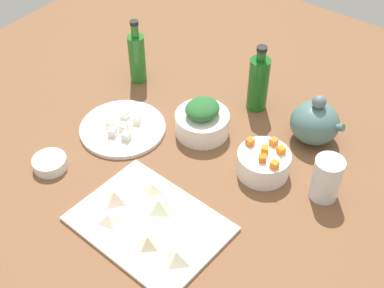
# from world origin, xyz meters

# --- Properties ---
(tabletop) EXTENTS (1.90, 1.90, 0.03)m
(tabletop) POSITION_xyz_m (0.00, 0.00, 0.01)
(tabletop) COLOR brown
(tabletop) RESTS_ON ground
(cutting_board) EXTENTS (0.36, 0.28, 0.01)m
(cutting_board) POSITION_xyz_m (0.06, -0.24, 0.03)
(cutting_board) COLOR #F0E2D1
(cutting_board) RESTS_ON tabletop
(plate_tofu) EXTENTS (0.24, 0.24, 0.01)m
(plate_tofu) POSITION_xyz_m (-0.23, -0.03, 0.04)
(plate_tofu) COLOR white
(plate_tofu) RESTS_ON tabletop
(bowl_greens) EXTENTS (0.15, 0.15, 0.06)m
(bowl_greens) POSITION_xyz_m (-0.04, 0.10, 0.06)
(bowl_greens) COLOR white
(bowl_greens) RESTS_ON tabletop
(bowl_carrots) EXTENTS (0.14, 0.14, 0.06)m
(bowl_carrots) POSITION_xyz_m (0.18, 0.07, 0.06)
(bowl_carrots) COLOR white
(bowl_carrots) RESTS_ON tabletop
(bowl_small_side) EXTENTS (0.09, 0.09, 0.03)m
(bowl_small_side) POSITION_xyz_m (-0.28, -0.25, 0.05)
(bowl_small_side) COLOR white
(bowl_small_side) RESTS_ON tabletop
(teapot) EXTENTS (0.15, 0.13, 0.15)m
(teapot) POSITION_xyz_m (0.22, 0.26, 0.09)
(teapot) COLOR slate
(teapot) RESTS_ON tabletop
(bottle_0) EXTENTS (0.06, 0.06, 0.21)m
(bottle_0) POSITION_xyz_m (0.02, 0.29, 0.12)
(bottle_0) COLOR #1B611E
(bottle_0) RESTS_ON tabletop
(bottle_1) EXTENTS (0.05, 0.05, 0.21)m
(bottle_1) POSITION_xyz_m (-0.35, 0.18, 0.12)
(bottle_1) COLOR #267024
(bottle_1) RESTS_ON tabletop
(drinking_glass_0) EXTENTS (0.07, 0.07, 0.12)m
(drinking_glass_0) POSITION_xyz_m (0.34, 0.09, 0.09)
(drinking_glass_0) COLOR white
(drinking_glass_0) RESTS_ON tabletop
(carrot_cube_0) EXTENTS (0.02, 0.02, 0.02)m
(carrot_cube_0) POSITION_xyz_m (0.22, 0.04, 0.10)
(carrot_cube_0) COLOR orange
(carrot_cube_0) RESTS_ON bowl_carrots
(carrot_cube_1) EXTENTS (0.02, 0.02, 0.02)m
(carrot_cube_1) POSITION_xyz_m (0.18, 0.07, 0.10)
(carrot_cube_1) COLOR orange
(carrot_cube_1) RESTS_ON bowl_carrots
(carrot_cube_2) EXTENTS (0.02, 0.02, 0.02)m
(carrot_cube_2) POSITION_xyz_m (0.18, 0.11, 0.10)
(carrot_cube_2) COLOR orange
(carrot_cube_2) RESTS_ON bowl_carrots
(carrot_cube_3) EXTENTS (0.02, 0.02, 0.02)m
(carrot_cube_3) POSITION_xyz_m (0.21, 0.10, 0.10)
(carrot_cube_3) COLOR orange
(carrot_cube_3) RESTS_ON bowl_carrots
(carrot_cube_4) EXTENTS (0.02, 0.02, 0.02)m
(carrot_cube_4) POSITION_xyz_m (0.13, 0.08, 0.10)
(carrot_cube_4) COLOR orange
(carrot_cube_4) RESTS_ON bowl_carrots
(carrot_cube_5) EXTENTS (0.03, 0.03, 0.02)m
(carrot_cube_5) POSITION_xyz_m (0.19, 0.04, 0.10)
(carrot_cube_5) COLOR orange
(carrot_cube_5) RESTS_ON bowl_carrots
(chopped_greens_mound) EXTENTS (0.09, 0.10, 0.04)m
(chopped_greens_mound) POSITION_xyz_m (-0.04, 0.10, 0.12)
(chopped_greens_mound) COLOR #29652E
(chopped_greens_mound) RESTS_ON bowl_greens
(tofu_cube_0) EXTENTS (0.03, 0.03, 0.02)m
(tofu_cube_0) POSITION_xyz_m (-0.22, -0.07, 0.05)
(tofu_cube_0) COLOR white
(tofu_cube_0) RESTS_ON plate_tofu
(tofu_cube_1) EXTENTS (0.02, 0.02, 0.02)m
(tofu_cube_1) POSITION_xyz_m (-0.21, -0.04, 0.05)
(tofu_cube_1) COLOR white
(tofu_cube_1) RESTS_ON plate_tofu
(tofu_cube_2) EXTENTS (0.02, 0.02, 0.02)m
(tofu_cube_2) POSITION_xyz_m (-0.25, 0.01, 0.05)
(tofu_cube_2) COLOR white
(tofu_cube_2) RESTS_ON plate_tofu
(tofu_cube_3) EXTENTS (0.03, 0.03, 0.02)m
(tofu_cube_3) POSITION_xyz_m (-0.25, -0.05, 0.05)
(tofu_cube_3) COLOR white
(tofu_cube_3) RESTS_ON plate_tofu
(tofu_cube_4) EXTENTS (0.03, 0.03, 0.02)m
(tofu_cube_4) POSITION_xyz_m (-0.21, 0.01, 0.05)
(tofu_cube_4) COLOR white
(tofu_cube_4) RESTS_ON plate_tofu
(tofu_cube_5) EXTENTS (0.03, 0.03, 0.02)m
(tofu_cube_5) POSITION_xyz_m (-0.18, -0.06, 0.05)
(tofu_cube_5) COLOR #E7F0C9
(tofu_cube_5) RESTS_ON plate_tofu
(dumpling_0) EXTENTS (0.06, 0.06, 0.02)m
(dumpling_0) POSITION_xyz_m (-0.02, -0.30, 0.05)
(dumpling_0) COLOR beige
(dumpling_0) RESTS_ON cutting_board
(dumpling_1) EXTENTS (0.06, 0.05, 0.03)m
(dumpling_1) POSITION_xyz_m (0.17, -0.29, 0.05)
(dumpling_1) COLOR beige
(dumpling_1) RESTS_ON cutting_board
(dumpling_2) EXTENTS (0.05, 0.05, 0.02)m
(dumpling_2) POSITION_xyz_m (-0.00, -0.16, 0.05)
(dumpling_2) COLOR beige
(dumpling_2) RESTS_ON cutting_board
(dumpling_3) EXTENTS (0.06, 0.06, 0.03)m
(dumpling_3) POSITION_xyz_m (0.05, -0.20, 0.05)
(dumpling_3) COLOR beige
(dumpling_3) RESTS_ON cutting_board
(dumpling_4) EXTENTS (0.04, 0.04, 0.03)m
(dumpling_4) POSITION_xyz_m (0.10, -0.30, 0.05)
(dumpling_4) COLOR beige
(dumpling_4) RESTS_ON cutting_board
(dumpling_5) EXTENTS (0.06, 0.05, 0.03)m
(dumpling_5) POSITION_xyz_m (-0.06, -0.24, 0.06)
(dumpling_5) COLOR beige
(dumpling_5) RESTS_ON cutting_board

